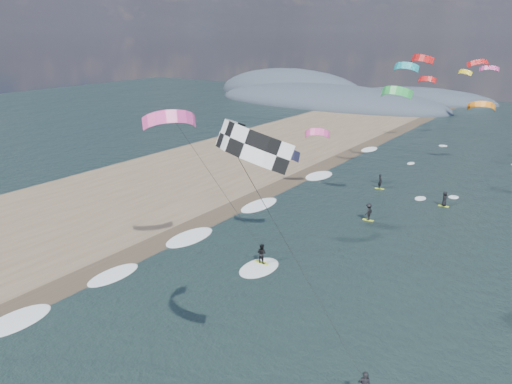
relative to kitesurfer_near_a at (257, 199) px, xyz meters
The scene contains 9 objects.
ground 14.41m from the kitesurfer_near_a, behind, with size 260.00×260.00×0.00m, color black.
sand_strip 35.92m from the kitesurfer_near_a, 161.06° to the left, with size 26.00×240.00×0.00m, color brown.
wet_sand_strip 25.78m from the kitesurfer_near_a, 151.26° to the left, with size 3.00×240.00×0.00m, color #382D23.
coastal_hills 121.62m from the kitesurfer_near_a, 115.92° to the left, with size 80.00×41.00×15.00m.
kitesurfer_near_a is the anchor object (origin of this frame).
kitesurfer_near_b 16.94m from the kitesurfer_near_a, 138.42° to the left, with size 6.88×9.27×13.68m.
far_kitesurfers 36.19m from the kitesurfer_near_a, 99.86° to the left, with size 9.20×11.68×1.80m.
bg_kite_field 56.71m from the kitesurfer_near_a, 98.82° to the left, with size 16.10×78.81×8.87m.
shoreline_surf 27.30m from the kitesurfer_near_a, 140.13° to the left, with size 2.40×79.40×0.11m.
Camera 1 is at (18.72, -16.53, 18.35)m, focal length 35.00 mm.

